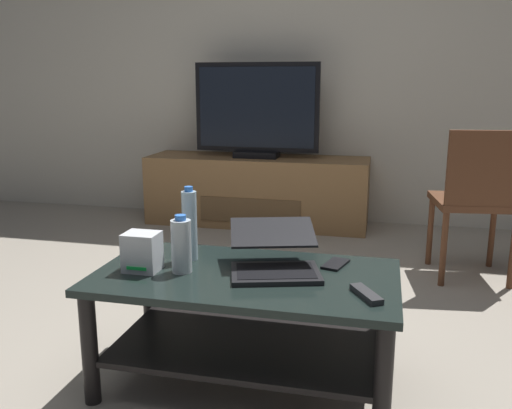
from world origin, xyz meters
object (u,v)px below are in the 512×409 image
object	(u,v)px
television	(257,112)
water_bottle_far	(190,225)
water_bottle_near	(181,245)
coffee_table	(246,308)
dining_chair	(477,196)
tv_remote	(366,294)
media_cabinet	(257,191)
router_box	(142,252)
cell_phone	(336,264)
laptop	(274,256)

from	to	relation	value
television	water_bottle_far	size ratio (longest dim) A/B	3.34
water_bottle_near	coffee_table	bearing A→B (deg)	8.91
coffee_table	dining_chair	xyz separation A→B (m)	(1.02, 1.40, 0.20)
tv_remote	dining_chair	bearing A→B (deg)	39.39
tv_remote	media_cabinet	bearing A→B (deg)	80.89
coffee_table	router_box	distance (m)	0.45
water_bottle_far	router_box	bearing A→B (deg)	-127.64
water_bottle_far	tv_remote	bearing A→B (deg)	-18.51
television	dining_chair	distance (m)	1.86
coffee_table	water_bottle_far	size ratio (longest dim) A/B	3.77
dining_chair	water_bottle_far	size ratio (longest dim) A/B	3.00
coffee_table	cell_phone	bearing A→B (deg)	28.19
water_bottle_near	television	bearing A→B (deg)	96.64
water_bottle_far	dining_chair	bearing A→B (deg)	45.18
cell_phone	laptop	bearing A→B (deg)	-136.85
coffee_table	router_box	size ratio (longest dim) A/B	7.64
coffee_table	cell_phone	xyz separation A→B (m)	(0.32, 0.17, 0.15)
television	tv_remote	xyz separation A→B (m)	(0.97, -2.50, -0.45)
coffee_table	laptop	world-z (taller)	laptop
dining_chair	laptop	bearing A→B (deg)	-124.51
dining_chair	tv_remote	xyz separation A→B (m)	(-0.57, -1.52, -0.05)
television	laptop	world-z (taller)	television
coffee_table	cell_phone	distance (m)	0.39
router_box	tv_remote	distance (m)	0.84
router_box	water_bottle_near	bearing A→B (deg)	7.30
water_bottle_far	tv_remote	world-z (taller)	water_bottle_far
dining_chair	water_bottle_near	xyz separation A→B (m)	(-1.26, -1.43, 0.04)
dining_chair	water_bottle_near	bearing A→B (deg)	-131.20
television	dining_chair	size ratio (longest dim) A/B	1.11
media_cabinet	television	xyz separation A→B (m)	(-0.00, -0.02, 0.64)
tv_remote	water_bottle_far	bearing A→B (deg)	131.37
television	water_bottle_far	xyz separation A→B (m)	(0.26, -2.26, -0.32)
laptop	cell_phone	world-z (taller)	laptop
laptop	water_bottle_far	size ratio (longest dim) A/B	1.48
coffee_table	dining_chair	size ratio (longest dim) A/B	1.26
dining_chair	cell_phone	distance (m)	1.41
television	tv_remote	size ratio (longest dim) A/B	6.25
water_bottle_far	tv_remote	distance (m)	0.76
water_bottle_far	coffee_table	bearing A→B (deg)	-23.29
water_bottle_far	cell_phone	distance (m)	0.60
coffee_table	router_box	world-z (taller)	router_box
water_bottle_near	cell_phone	size ratio (longest dim) A/B	1.58
television	media_cabinet	bearing A→B (deg)	90.00
tv_remote	laptop	bearing A→B (deg)	122.20
tv_remote	television	bearing A→B (deg)	81.06
media_cabinet	dining_chair	xyz separation A→B (m)	(1.54, -1.00, 0.24)
dining_chair	water_bottle_near	world-z (taller)	dining_chair
coffee_table	dining_chair	bearing A→B (deg)	53.94
laptop	media_cabinet	bearing A→B (deg)	104.79
media_cabinet	cell_phone	world-z (taller)	media_cabinet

